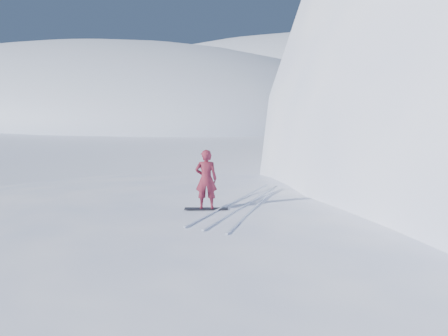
# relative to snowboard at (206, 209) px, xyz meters

# --- Properties ---
(ground) EXTENTS (400.00, 400.00, 0.00)m
(ground) POSITION_rel_snowboard_xyz_m (0.78, -2.91, -2.41)
(ground) COLOR white
(ground) RESTS_ON ground
(near_ridge) EXTENTS (36.00, 28.00, 4.80)m
(near_ridge) POSITION_rel_snowboard_xyz_m (1.78, 0.09, -2.41)
(near_ridge) COLOR white
(near_ridge) RESTS_ON ground
(far_ridge_a) EXTENTS (120.00, 70.00, 28.00)m
(far_ridge_a) POSITION_rel_snowboard_xyz_m (-69.22, 57.09, -2.41)
(far_ridge_a) COLOR white
(far_ridge_a) RESTS_ON ground
(far_ridge_c) EXTENTS (140.00, 90.00, 36.00)m
(far_ridge_c) POSITION_rel_snowboard_xyz_m (-39.22, 107.09, -2.41)
(far_ridge_c) COLOR white
(far_ridge_c) RESTS_ON ground
(wind_bumps) EXTENTS (16.00, 14.40, 1.00)m
(wind_bumps) POSITION_rel_snowboard_xyz_m (0.22, -0.79, -2.41)
(wind_bumps) COLOR white
(wind_bumps) RESTS_ON ground
(snowboard) EXTENTS (1.24, 0.88, 0.02)m
(snowboard) POSITION_rel_snowboard_xyz_m (0.00, 0.00, 0.00)
(snowboard) COLOR black
(snowboard) RESTS_ON near_ridge
(snowboarder) EXTENTS (0.77, 0.70, 1.77)m
(snowboarder) POSITION_rel_snowboard_xyz_m (0.00, 0.00, 0.90)
(snowboarder) COLOR maroon
(snowboarder) RESTS_ON snowboard
(vapor_plume) EXTENTS (9.24, 7.39, 6.47)m
(vapor_plume) POSITION_rel_snowboard_xyz_m (-43.83, 43.67, -2.41)
(vapor_plume) COLOR white
(vapor_plume) RESTS_ON ground
(board_tracks) EXTENTS (1.96, 5.97, 0.04)m
(board_tracks) POSITION_rel_snowboard_xyz_m (0.69, 1.11, 0.01)
(board_tracks) COLOR silver
(board_tracks) RESTS_ON ground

